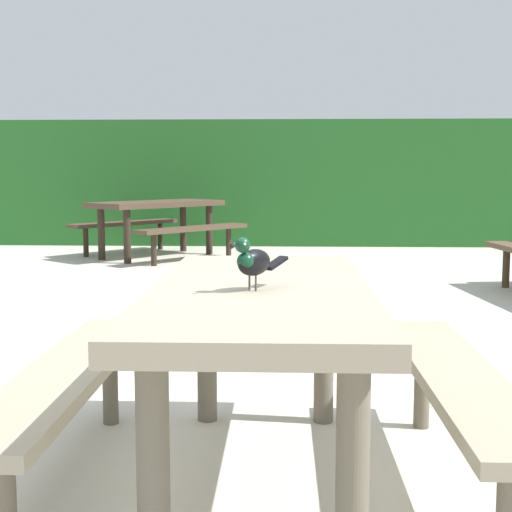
{
  "coord_description": "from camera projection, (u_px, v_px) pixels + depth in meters",
  "views": [
    {
      "loc": [
        0.26,
        -2.85,
        1.14
      ],
      "look_at": [
        0.15,
        -0.23,
        0.84
      ],
      "focal_mm": 52.2,
      "sensor_mm": 36.0,
      "label": 1
    }
  ],
  "objects": [
    {
      "name": "picnic_table_mid_right",
      "position": [
        157.0,
        215.0,
        9.83
      ],
      "size": [
        2.39,
        2.39,
        0.74
      ],
      "color": "#473828",
      "rests_on": "ground"
    },
    {
      "name": "ground_plane",
      "position": [
        222.0,
        458.0,
        2.97
      ],
      "size": [
        60.0,
        60.0,
        0.0
      ],
      "primitive_type": "plane",
      "color": "beige"
    },
    {
      "name": "picnic_table_foreground",
      "position": [
        261.0,
        336.0,
        2.65
      ],
      "size": [
        1.69,
        1.81,
        0.74
      ],
      "color": "gray",
      "rests_on": "ground"
    },
    {
      "name": "hedge_wall",
      "position": [
        273.0,
        183.0,
        11.93
      ],
      "size": [
        28.0,
        1.61,
        1.9
      ],
      "primitive_type": "cube",
      "color": "#235B23",
      "rests_on": "ground"
    },
    {
      "name": "bird_grackle",
      "position": [
        252.0,
        261.0,
        2.48
      ],
      "size": [
        0.19,
        0.24,
        0.18
      ],
      "color": "black",
      "rests_on": "picnic_table_foreground"
    }
  ]
}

